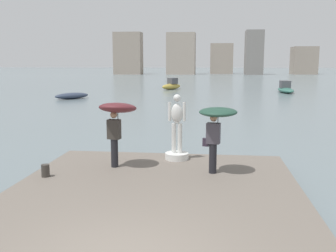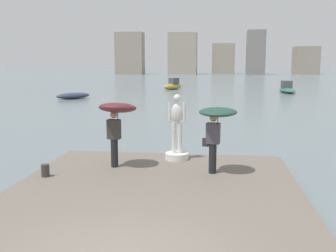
% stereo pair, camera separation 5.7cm
% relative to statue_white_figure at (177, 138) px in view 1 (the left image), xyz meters
% --- Properties ---
extents(ground_plane, '(400.00, 400.00, 0.00)m').
position_rel_statue_white_figure_xyz_m(ground_plane, '(-0.27, 33.09, -1.13)').
color(ground_plane, slate).
extents(pier, '(7.50, 10.72, 0.40)m').
position_rel_statue_white_figure_xyz_m(pier, '(-0.27, -4.55, -0.93)').
color(pier, '#70665B').
rests_on(pier, ground).
extents(statue_white_figure, '(0.78, 0.78, 2.17)m').
position_rel_statue_white_figure_xyz_m(statue_white_figure, '(0.00, 0.00, 0.00)').
color(statue_white_figure, white).
rests_on(statue_white_figure, pier).
extents(onlooker_left, '(1.35, 1.37, 2.06)m').
position_rel_statue_white_figure_xyz_m(onlooker_left, '(-1.72, -1.17, 0.92)').
color(onlooker_left, black).
rests_on(onlooker_left, pier).
extents(onlooker_right, '(1.30, 1.30, 1.94)m').
position_rel_statue_white_figure_xyz_m(onlooker_right, '(1.28, -1.50, 0.82)').
color(onlooker_right, black).
rests_on(onlooker_right, pier).
extents(mooring_bollard, '(0.23, 0.23, 0.35)m').
position_rel_statue_white_figure_xyz_m(mooring_bollard, '(-3.50, -2.44, -0.55)').
color(mooring_bollard, '#38332D').
rests_on(mooring_bollard, pier).
extents(boat_mid, '(2.80, 3.66, 1.49)m').
position_rel_statue_white_figure_xyz_m(boat_mid, '(-4.35, 38.73, -0.59)').
color(boat_mid, '#B2993D').
rests_on(boat_mid, ground).
extents(boat_leftward, '(3.32, 3.51, 0.59)m').
position_rel_statue_white_figure_xyz_m(boat_leftward, '(-12.69, 24.46, -0.83)').
color(boat_leftward, '#2D384C').
rests_on(boat_leftward, ground).
extents(boat_rightward, '(1.77, 5.23, 1.39)m').
position_rel_statue_white_figure_xyz_m(boat_rightward, '(9.61, 35.11, -0.69)').
color(boat_rightward, '#336B5B').
rests_on(boat_rightward, ground).
extents(distant_skyline, '(57.99, 13.34, 12.20)m').
position_rel_statue_white_figure_xyz_m(distant_skyline, '(0.54, 103.28, 4.23)').
color(distant_skyline, gray).
rests_on(distant_skyline, ground).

